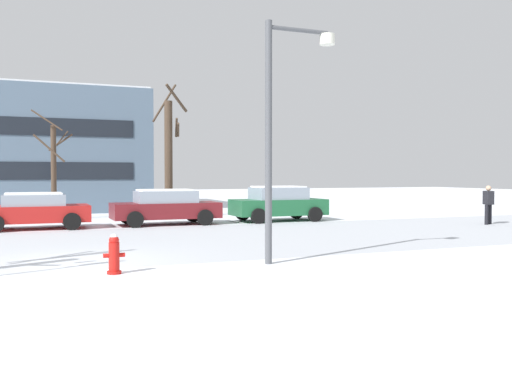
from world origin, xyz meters
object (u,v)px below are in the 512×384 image
street_lamp (281,116)px  parked_car_green (278,203)px  fire_hydrant (114,254)px  pedestrian_crossing (488,202)px  parked_car_red (34,210)px  parked_car_maroon (166,207)px

street_lamp → parked_car_green: bearing=65.8°
fire_hydrant → pedestrian_crossing: size_ratio=0.52×
fire_hydrant → street_lamp: size_ratio=0.15×
pedestrian_crossing → parked_car_red: bearing=164.0°
parked_car_green → pedestrian_crossing: bearing=-33.9°
fire_hydrant → parked_car_red: parked_car_red is taller
fire_hydrant → parked_car_red: (-1.31, 11.00, 0.29)m
parked_car_red → parked_car_green: size_ratio=0.98×
street_lamp → parked_car_red: (-5.12, 10.99, -2.70)m
parked_car_green → parked_car_maroon: bearing=179.3°
street_lamp → parked_car_maroon: size_ratio=1.29×
parked_car_maroon → pedestrian_crossing: pedestrian_crossing is taller
fire_hydrant → parked_car_maroon: bearing=71.4°
fire_hydrant → pedestrian_crossing: (15.92, 6.07, 0.51)m
street_lamp → parked_car_green: size_ratio=1.36×
parked_car_red → parked_car_maroon: (5.01, -0.03, 0.03)m
fire_hydrant → street_lamp: 4.84m
parked_car_maroon → pedestrian_crossing: (12.22, -4.90, 0.19)m
street_lamp → parked_car_red: size_ratio=1.39×
parked_car_maroon → pedestrian_crossing: bearing=-21.9°
parked_car_red → pedestrian_crossing: size_ratio=2.51×
fire_hydrant → street_lamp: bearing=0.2°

